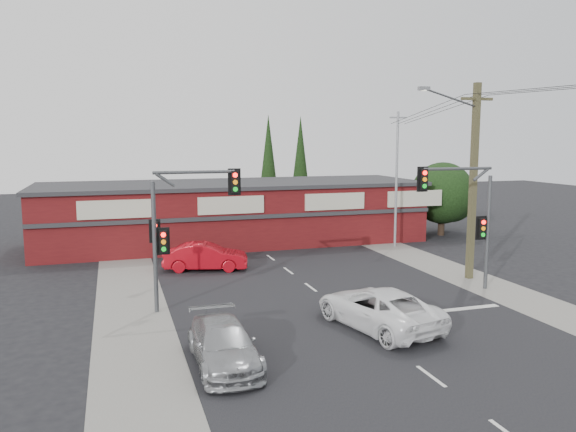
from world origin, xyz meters
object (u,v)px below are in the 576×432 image
object	(u,v)px
red_sedan	(206,257)
utility_pole	(471,175)
white_suv	(378,308)
shop_building	(234,212)
silver_suv	(224,344)

from	to	relation	value
red_sedan	utility_pole	xyz separation A→B (m)	(12.66, -6.03, 4.64)
white_suv	shop_building	bearing A→B (deg)	-98.52
red_sedan	shop_building	world-z (taller)	shop_building
shop_building	utility_pole	size ratio (longest dim) A/B	2.73
utility_pole	white_suv	bearing A→B (deg)	-145.01
white_suv	silver_suv	world-z (taller)	white_suv
silver_suv	utility_pole	size ratio (longest dim) A/B	0.47
silver_suv	shop_building	world-z (taller)	shop_building
white_suv	shop_building	xyz separation A→B (m)	(-1.48, 19.51, 1.35)
shop_building	silver_suv	bearing A→B (deg)	-102.90
white_suv	red_sedan	distance (m)	12.49
utility_pole	red_sedan	bearing A→B (deg)	154.53
utility_pole	silver_suv	bearing A→B (deg)	-152.86
white_suv	utility_pole	size ratio (longest dim) A/B	0.56
white_suv	silver_suv	xyz separation A→B (m)	(-6.36, -1.79, -0.09)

